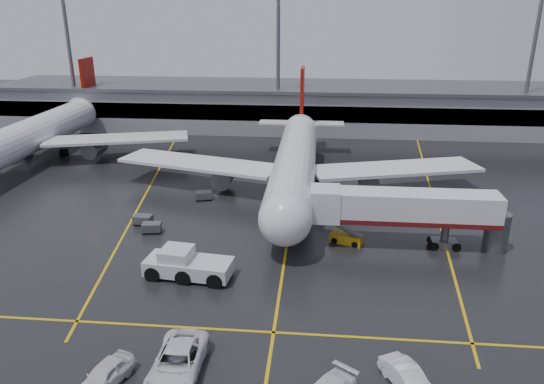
{
  "coord_description": "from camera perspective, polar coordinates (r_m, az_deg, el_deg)",
  "views": [
    {
      "loc": [
        2.93,
        -54.47,
        23.27
      ],
      "look_at": [
        -2.0,
        -2.0,
        4.0
      ],
      "focal_mm": 33.68,
      "sensor_mm": 36.0,
      "label": 1
    }
  ],
  "objects": [
    {
      "name": "ground",
      "position": [
        59.31,
        2.11,
        -3.03
      ],
      "size": [
        220.0,
        220.0,
        0.0
      ],
      "primitive_type": "plane",
      "color": "black",
      "rests_on": "ground"
    },
    {
      "name": "apron_line_centre",
      "position": [
        59.3,
        2.11,
        -3.02
      ],
      "size": [
        0.25,
        90.0,
        0.02
      ],
      "primitive_type": "cube",
      "color": "gold",
      "rests_on": "ground"
    },
    {
      "name": "apron_line_stop",
      "position": [
        40.05,
        0.18,
        -15.42
      ],
      "size": [
        60.0,
        0.25,
        0.02
      ],
      "primitive_type": "cube",
      "color": "gold",
      "rests_on": "ground"
    },
    {
      "name": "apron_line_left",
      "position": [
        72.28,
        -13.44,
        0.74
      ],
      "size": [
        9.99,
        69.35,
        0.02
      ],
      "primitive_type": "cube",
      "rotation": [
        0.0,
        0.0,
        0.14
      ],
      "color": "gold",
      "rests_on": "ground"
    },
    {
      "name": "apron_line_right",
      "position": [
        70.18,
        17.44,
        -0.24
      ],
      "size": [
        7.57,
        69.64,
        0.02
      ],
      "primitive_type": "cube",
      "rotation": [
        0.0,
        0.0,
        -0.1
      ],
      "color": "gold",
      "rests_on": "ground"
    },
    {
      "name": "terminal",
      "position": [
        104.19,
        3.72,
        9.56
      ],
      "size": [
        122.0,
        19.0,
        8.6
      ],
      "color": "gray",
      "rests_on": "ground"
    },
    {
      "name": "light_mast_left",
      "position": [
        108.08,
        -21.66,
        14.06
      ],
      "size": [
        3.0,
        1.2,
        25.45
      ],
      "color": "#595B60",
      "rests_on": "ground"
    },
    {
      "name": "light_mast_mid",
      "position": [
        97.2,
        0.69,
        14.89
      ],
      "size": [
        3.0,
        1.2,
        25.45
      ],
      "color": "#595B60",
      "rests_on": "ground"
    },
    {
      "name": "light_mast_right",
      "position": [
        103.72,
        27.05,
        13.11
      ],
      "size": [
        3.0,
        1.2,
        25.45
      ],
      "color": "#595B60",
      "rests_on": "ground"
    },
    {
      "name": "main_airliner",
      "position": [
        67.01,
        2.64,
        3.53
      ],
      "size": [
        48.8,
        45.6,
        14.1
      ],
      "color": "silver",
      "rests_on": "ground"
    },
    {
      "name": "second_airliner",
      "position": [
        90.47,
        -24.71,
        6.08
      ],
      "size": [
        48.8,
        45.6,
        14.1
      ],
      "color": "silver",
      "rests_on": "ground"
    },
    {
      "name": "jet_bridge",
      "position": [
        52.95,
        14.71,
        -2.03
      ],
      "size": [
        19.9,
        3.4,
        6.05
      ],
      "color": "silver",
      "rests_on": "ground"
    },
    {
      "name": "pushback_tractor",
      "position": [
        47.44,
        -9.54,
        -8.06
      ],
      "size": [
        8.17,
        4.2,
        2.8
      ],
      "color": "silver",
      "rests_on": "ground"
    },
    {
      "name": "belt_loader",
      "position": [
        53.87,
        8.35,
        -5.13
      ],
      "size": [
        3.6,
        2.52,
        2.1
      ],
      "color": "gold",
      "rests_on": "ground"
    },
    {
      "name": "service_van_a",
      "position": [
        36.29,
        -10.54,
        -18.26
      ],
      "size": [
        3.19,
        6.88,
        1.91
      ],
      "primitive_type": "imported",
      "rotation": [
        0.0,
        0.0,
        0.0
      ],
      "color": "white",
      "rests_on": "ground"
    },
    {
      "name": "service_van_c",
      "position": [
        35.95,
        14.96,
        -19.49
      ],
      "size": [
        3.59,
        4.83,
        1.52
      ],
      "primitive_type": "imported",
      "rotation": [
        0.0,
        0.0,
        0.49
      ],
      "color": "white",
      "rests_on": "ground"
    },
    {
      "name": "service_van_d",
      "position": [
        36.67,
        -18.22,
        -18.92
      ],
      "size": [
        3.18,
        4.97,
        1.57
      ],
      "primitive_type": "imported",
      "rotation": [
        0.0,
        0.0,
        -0.31
      ],
      "color": "silver",
      "rests_on": "ground"
    },
    {
      "name": "baggage_cart_a",
      "position": [
        57.12,
        -13.29,
        -3.85
      ],
      "size": [
        2.17,
        1.57,
        1.12
      ],
      "color": "#595B60",
      "rests_on": "ground"
    },
    {
      "name": "baggage_cart_b",
      "position": [
        59.38,
        -14.23,
        -2.99
      ],
      "size": [
        2.1,
        1.46,
        1.12
      ],
      "color": "#595B60",
      "rests_on": "ground"
    },
    {
      "name": "baggage_cart_c",
      "position": [
        65.44,
        -7.64,
        -0.35
      ],
      "size": [
        2.28,
        1.8,
        1.12
      ],
      "color": "#595B60",
      "rests_on": "ground"
    }
  ]
}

